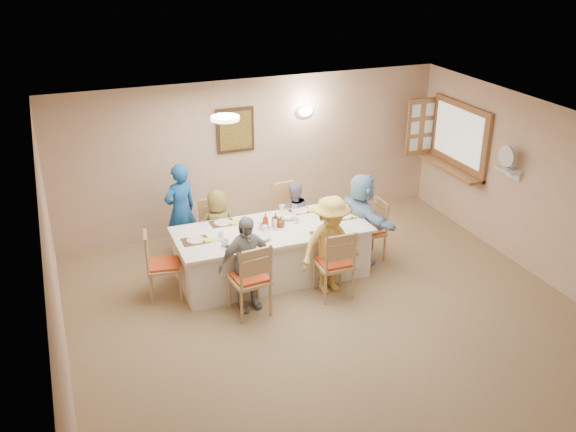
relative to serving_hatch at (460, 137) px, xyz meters
name	(u,v)px	position (x,y,z in m)	size (l,w,h in m)	color
ground	(343,333)	(-3.21, -2.40, -1.50)	(7.00, 7.00, 0.00)	#A07D54
room_walls	(348,223)	(-3.21, -2.40, 0.01)	(7.00, 7.00, 7.00)	tan
wall_picture	(235,130)	(-3.51, 1.06, 0.20)	(0.62, 0.05, 0.72)	#3D2815
wall_sconce	(306,111)	(-2.31, 1.04, 0.40)	(0.26, 0.09, 0.18)	white
ceiling_light	(225,118)	(-4.21, -0.90, 0.97)	(0.36, 0.36, 0.05)	white
serving_hatch	(460,137)	(0.00, 0.00, 0.00)	(0.06, 1.50, 1.15)	brown
hatch_sill	(450,168)	(-0.12, 0.00, -0.53)	(0.30, 1.50, 0.05)	brown
shutter_door	(421,127)	(-0.26, 0.76, 0.00)	(0.55, 0.04, 1.00)	brown
fan_shelf	(509,170)	(-0.08, -1.35, -0.10)	(0.22, 0.36, 0.03)	white
desk_fan	(508,160)	(-0.11, -1.35, 0.05)	(0.30, 0.30, 0.28)	#A5A5A8
dining_table	(272,252)	(-3.55, -0.71, -1.12)	(2.74, 1.16, 0.76)	white
chair_back_left	(216,231)	(-4.15, 0.09, -1.03)	(0.45, 0.45, 0.93)	tan
chair_back_right	(291,217)	(-2.95, 0.09, -0.99)	(0.49, 0.49, 1.03)	tan
chair_front_left	(249,277)	(-4.15, -1.51, -0.98)	(0.49, 0.49, 1.03)	tan
chair_front_right	(334,262)	(-2.95, -1.51, -0.99)	(0.49, 0.49, 1.02)	tan
chair_left_end	(164,264)	(-5.10, -0.71, -1.01)	(0.47, 0.47, 0.98)	tan
chair_right_end	(369,230)	(-2.00, -0.71, -1.03)	(0.45, 0.45, 0.94)	tan
diner_back_left	(218,227)	(-4.15, -0.03, -0.92)	(0.59, 0.41, 1.16)	olive
diner_back_right	(293,216)	(-2.95, -0.03, -0.93)	(0.61, 0.51, 1.13)	#8784A6
diner_front_left	(246,263)	(-4.15, -1.39, -0.84)	(0.82, 0.45, 1.32)	#96979B
diner_front_right	(330,245)	(-2.95, -1.39, -0.79)	(0.99, 0.68, 1.41)	#E9BC50
diner_right_end	(362,218)	(-2.13, -0.71, -0.80)	(0.51, 1.32, 1.39)	#8FBAE4
caregiver	(181,210)	(-4.60, 0.44, -0.76)	(0.63, 0.52, 1.47)	#1754AB
placemat_fl	(240,248)	(-4.15, -1.13, -0.74)	(0.35, 0.26, 0.01)	#472B19
plate_fl	(240,247)	(-4.15, -1.13, -0.73)	(0.25, 0.25, 0.02)	white
napkin_fl	(254,247)	(-3.97, -1.18, -0.73)	(0.14, 0.14, 0.01)	yellow
placemat_fr	(323,234)	(-2.95, -1.13, -0.74)	(0.33, 0.24, 0.01)	#472B19
plate_fr	(323,233)	(-2.95, -1.13, -0.73)	(0.25, 0.25, 0.02)	white
napkin_fr	(336,233)	(-2.77, -1.18, -0.73)	(0.15, 0.15, 0.01)	yellow
placemat_bl	(223,223)	(-4.15, -0.29, -0.74)	(0.35, 0.26, 0.01)	#472B19
plate_bl	(223,222)	(-4.15, -0.29, -0.73)	(0.25, 0.25, 0.02)	white
napkin_bl	(236,222)	(-3.97, -0.34, -0.73)	(0.15, 0.15, 0.01)	yellow
placemat_br	(300,211)	(-2.95, -0.29, -0.74)	(0.33, 0.24, 0.01)	#472B19
plate_br	(300,210)	(-2.95, -0.29, -0.73)	(0.25, 0.25, 0.02)	white
napkin_br	(312,210)	(-2.77, -0.34, -0.73)	(0.14, 0.14, 0.01)	yellow
placemat_le	(195,241)	(-4.65, -0.71, -0.74)	(0.36, 0.27, 0.01)	#472B19
plate_le	(195,240)	(-4.65, -0.71, -0.73)	(0.24, 0.24, 0.01)	white
napkin_le	(209,240)	(-4.47, -0.76, -0.73)	(0.13, 0.13, 0.01)	yellow
placemat_re	(343,217)	(-2.43, -0.71, -0.74)	(0.35, 0.26, 0.01)	#472B19
plate_re	(343,216)	(-2.43, -0.71, -0.73)	(0.25, 0.25, 0.02)	white
napkin_re	(356,216)	(-2.25, -0.76, -0.73)	(0.14, 0.14, 0.01)	yellow
teacup_a	(225,243)	(-4.31, -1.01, -0.70)	(0.13, 0.13, 0.09)	white
teacup_b	(282,208)	(-3.18, -0.16, -0.70)	(0.10, 0.10, 0.08)	white
bowl_a	(263,238)	(-3.78, -1.00, -0.71)	(0.25, 0.25, 0.06)	white
bowl_b	(288,217)	(-3.22, -0.50, -0.71)	(0.27, 0.27, 0.06)	white
condiment_ketchup	(265,221)	(-3.63, -0.69, -0.62)	(0.10, 0.10, 0.23)	#A4210E
condiment_brown	(276,220)	(-3.47, -0.68, -0.64)	(0.10, 0.10, 0.21)	brown
condiment_malt	(281,222)	(-3.41, -0.71, -0.66)	(0.12, 0.12, 0.15)	brown
drinking_glass	(260,225)	(-3.70, -0.66, -0.68)	(0.06, 0.06, 0.10)	silver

